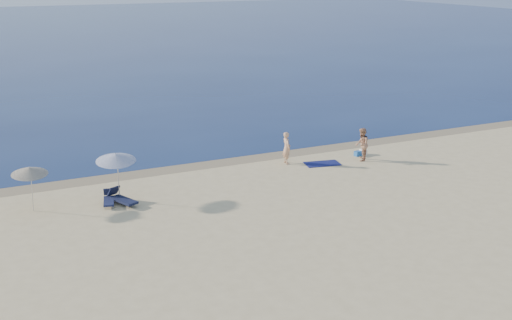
# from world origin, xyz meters

# --- Properties ---
(ground) EXTENTS (160.00, 160.00, 0.00)m
(ground) POSITION_xyz_m (0.00, 0.00, 0.00)
(ground) COLOR #D0BD8B
(ground) RESTS_ON ground
(sea) EXTENTS (240.00, 160.00, 0.01)m
(sea) POSITION_xyz_m (0.00, 100.00, 0.00)
(sea) COLOR #0B1C47
(sea) RESTS_ON ground
(wet_sand_strip) EXTENTS (240.00, 1.60, 0.00)m
(wet_sand_strip) POSITION_xyz_m (0.00, 19.40, 0.00)
(wet_sand_strip) COLOR #847254
(wet_sand_strip) RESTS_ON ground
(person_left) EXTENTS (0.50, 0.72, 1.88)m
(person_left) POSITION_xyz_m (1.65, 17.62, 0.94)
(person_left) COLOR tan
(person_left) RESTS_ON ground
(person_right) EXTENTS (1.15, 1.20, 1.95)m
(person_right) POSITION_xyz_m (5.92, 16.26, 0.97)
(person_right) COLOR #AB785A
(person_right) RESTS_ON ground
(beach_towel) EXTENTS (2.18, 1.48, 0.03)m
(beach_towel) POSITION_xyz_m (3.48, 16.62, 0.02)
(beach_towel) COLOR #0D1145
(beach_towel) RESTS_ON ground
(white_bag) EXTENTS (0.44, 0.40, 0.33)m
(white_bag) POSITION_xyz_m (6.72, 17.22, 0.16)
(white_bag) COLOR white
(white_bag) RESTS_ON ground
(blue_cooler) EXTENTS (0.46, 0.37, 0.29)m
(blue_cooler) POSITION_xyz_m (6.26, 17.14, 0.15)
(blue_cooler) COLOR #205FB2
(blue_cooler) RESTS_ON ground
(umbrella_near) EXTENTS (2.27, 2.30, 2.51)m
(umbrella_near) POSITION_xyz_m (-8.64, 15.75, 2.18)
(umbrella_near) COLOR silver
(umbrella_near) RESTS_ON ground
(umbrella_far) EXTENTS (1.80, 1.82, 2.23)m
(umbrella_far) POSITION_xyz_m (-12.58, 16.13, 1.93)
(umbrella_far) COLOR silver
(umbrella_far) RESTS_ON ground
(lounger_left) EXTENTS (1.21, 1.83, 0.77)m
(lounger_left) POSITION_xyz_m (-8.61, 15.13, 0.28)
(lounger_left) COLOR black
(lounger_left) RESTS_ON ground
(lounger_right) EXTENTS (0.82, 1.56, 0.66)m
(lounger_right) POSITION_xyz_m (-9.19, 15.39, 0.24)
(lounger_right) COLOR #161C3E
(lounger_right) RESTS_ON ground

